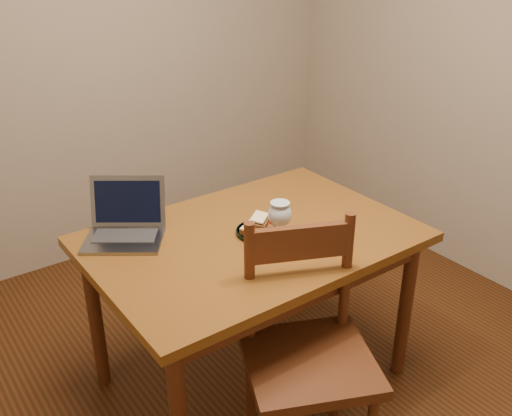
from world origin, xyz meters
TOP-DOWN VIEW (x-y plane):
  - floor at (0.00, 0.00)m, footprint 3.20×3.20m
  - back_wall at (0.00, 1.61)m, footprint 3.20×0.02m
  - table at (-0.01, 0.08)m, footprint 1.30×0.90m
  - chair at (-0.10, -0.38)m, footprint 0.59×0.58m
  - plate at (0.02, 0.07)m, footprint 0.20×0.20m
  - sandwich_cheese at (-0.01, 0.08)m, footprint 0.12×0.10m
  - sandwich_tomato at (0.06, 0.06)m, footprint 0.11×0.09m
  - sandwich_top at (0.02, 0.07)m, footprint 0.12×0.12m
  - milk_glass at (0.03, -0.04)m, footprint 0.09×0.09m
  - laptop at (-0.42, 0.38)m, footprint 0.41×0.40m

SIDE VIEW (x-z plane):
  - floor at x=0.00m, z-range -0.02..0.00m
  - chair at x=-0.10m, z-range 0.28..0.77m
  - table at x=-0.01m, z-range 0.28..1.02m
  - plate at x=0.02m, z-range 0.74..0.76m
  - sandwich_tomato at x=0.06m, z-range 0.76..0.79m
  - sandwich_cheese at x=-0.01m, z-range 0.76..0.79m
  - sandwich_top at x=0.02m, z-range 0.78..0.81m
  - laptop at x=-0.42m, z-range 0.69..0.91m
  - milk_glass at x=0.03m, z-range 0.74..0.92m
  - back_wall at x=0.00m, z-range 0.00..2.60m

